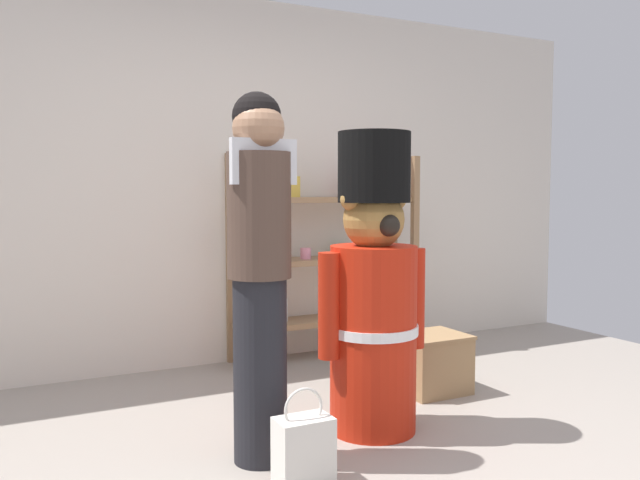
# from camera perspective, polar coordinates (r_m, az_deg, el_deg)

# --- Properties ---
(ground_plane) EXTENTS (6.40, 6.40, 0.00)m
(ground_plane) POSITION_cam_1_polar(r_m,az_deg,el_deg) (3.00, 5.37, -20.00)
(ground_plane) COLOR #9E9389
(back_wall) EXTENTS (6.40, 0.12, 2.60)m
(back_wall) POSITION_cam_1_polar(r_m,az_deg,el_deg) (4.74, -8.98, 5.04)
(back_wall) COLOR silver
(back_wall) RESTS_ON ground_plane
(merchandise_shelf) EXTENTS (1.44, 0.35, 1.50)m
(merchandise_shelf) POSITION_cam_1_polar(r_m,az_deg,el_deg) (4.85, 0.51, -1.22)
(merchandise_shelf) COLOR #93704C
(merchandise_shelf) RESTS_ON ground_plane
(teddy_bear_guard) EXTENTS (0.62, 0.46, 1.53)m
(teddy_bear_guard) POSITION_cam_1_polar(r_m,az_deg,el_deg) (3.35, 4.68, -4.83)
(teddy_bear_guard) COLOR red
(teddy_bear_guard) RESTS_ON ground_plane
(person_shopper) EXTENTS (0.30, 0.29, 1.67)m
(person_shopper) POSITION_cam_1_polar(r_m,az_deg,el_deg) (2.94, -5.31, -1.86)
(person_shopper) COLOR black
(person_shopper) RESTS_ON ground_plane
(shopping_bag) EXTENTS (0.24, 0.15, 0.42)m
(shopping_bag) POSITION_cam_1_polar(r_m,az_deg,el_deg) (2.87, -1.44, -17.85)
(shopping_bag) COLOR silver
(shopping_bag) RESTS_ON ground_plane
(display_crate) EXTENTS (0.40, 0.36, 0.36)m
(display_crate) POSITION_cam_1_polar(r_m,az_deg,el_deg) (4.14, 9.72, -10.52)
(display_crate) COLOR #9E7A51
(display_crate) RESTS_ON ground_plane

